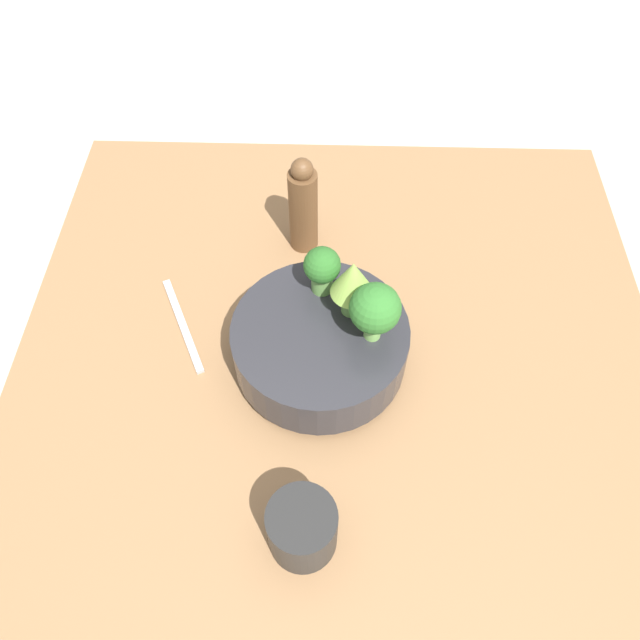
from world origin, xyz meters
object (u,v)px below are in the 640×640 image
bowl (320,345)px  pepper_mill (303,207)px  fork (183,325)px  cup (302,529)px

bowl → pepper_mill: pepper_mill is taller
pepper_mill → fork: (0.16, -0.16, -0.07)m
cup → pepper_mill: pepper_mill is taller
bowl → fork: bearing=-105.9°
pepper_mill → cup: bearing=2.3°
cup → fork: bearing=-147.9°
pepper_mill → fork: bearing=-45.5°
pepper_mill → bowl: bearing=8.0°
bowl → fork: bowl is taller
bowl → cup: same height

